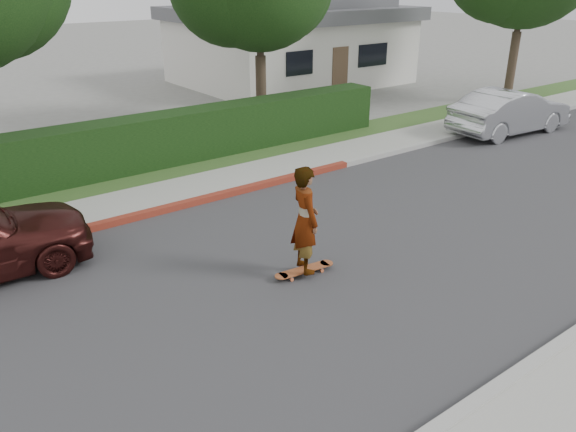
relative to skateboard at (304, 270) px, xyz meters
name	(u,v)px	position (x,y,z in m)	size (l,w,h in m)	color
ground	(435,222)	(3.79, 0.12, -0.11)	(120.00, 120.00, 0.00)	slate
road	(435,222)	(3.79, 0.12, -0.10)	(60.00, 8.00, 0.01)	#2D2D30
curb_far	(317,171)	(3.79, 4.22, -0.03)	(60.00, 0.20, 0.15)	#9E9E99
curb_red_section	(146,214)	(-1.21, 4.22, -0.03)	(12.00, 0.21, 0.15)	maroon
sidewalk_far	(297,163)	(3.79, 5.12, -0.05)	(60.00, 1.60, 0.12)	gray
planting_strip	(266,151)	(3.79, 6.72, -0.06)	(60.00, 1.60, 0.10)	#2D4C1E
hedge	(165,140)	(0.79, 7.32, 0.64)	(15.00, 1.00, 1.50)	black
house	(290,39)	(11.79, 16.11, 1.99)	(10.60, 8.60, 4.30)	beige
skateboard	(304,270)	(0.00, 0.00, 0.00)	(1.23, 0.37, 0.11)	#D26539
skateboarder	(305,220)	(0.00, 0.00, 1.00)	(0.71, 0.47, 1.96)	white
car_silver	(510,112)	(11.74, 3.58, 0.65)	(1.60, 4.58, 1.51)	silver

